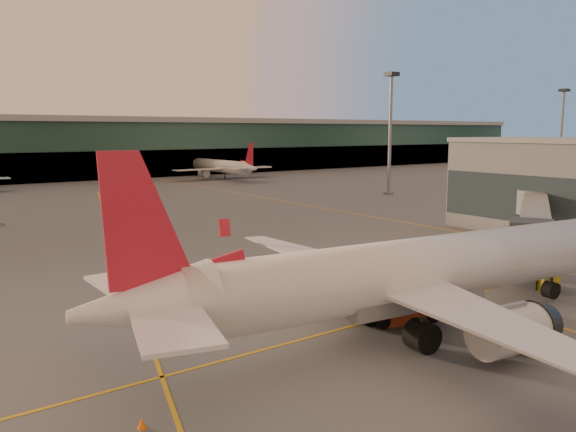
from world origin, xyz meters
TOP-DOWN VIEW (x-y plane):
  - ground at (0.00, 0.00)m, footprint 600.00×600.00m
  - taxi_markings at (-7.32, 44.49)m, footprint 100.12×173.00m
  - terminal at (0.00, 141.79)m, footprint 400.00×20.00m
  - gate_building at (41.93, 17.93)m, footprint 18.40×22.40m
  - mast_east_near at (55.00, 62.00)m, footprint 2.40×2.40m
  - mast_east_far at (130.00, 66.00)m, footprint 2.40×2.40m
  - main_airplane at (-4.75, 1.82)m, footprint 41.69×37.68m
  - jet_bridge at (23.76, 9.92)m, footprint 27.18×17.76m
  - catering_truck at (-3.17, 4.14)m, footprint 6.92×4.51m
  - gpu_cart at (13.26, 2.21)m, footprint 2.26×1.59m
  - pushback_tug at (15.97, 7.44)m, footprint 3.76×2.50m
  - cone_tail at (-23.62, 0.40)m, footprint 0.43×0.43m
  - cone_wing_left at (-6.81, 20.31)m, footprint 0.38×0.38m

SIDE VIEW (x-z plane):
  - ground at x=0.00m, z-range 0.00..0.00m
  - taxi_markings at x=-7.32m, z-range 0.00..0.01m
  - cone_wing_left at x=-6.81m, z-range -0.01..0.47m
  - cone_tail at x=-23.62m, z-range -0.01..0.54m
  - gpu_cart at x=13.26m, z-range -0.01..1.20m
  - pushback_tug at x=15.97m, z-range -0.17..1.62m
  - catering_truck at x=-3.17m, z-range 0.34..5.30m
  - main_airplane at x=-4.75m, z-range -2.20..10.38m
  - jet_bridge at x=23.76m, z-range 1.26..7.38m
  - gate_building at x=41.93m, z-range -0.01..12.59m
  - terminal at x=0.00m, z-range -0.04..17.56m
  - mast_east_near at x=55.00m, z-range 2.06..27.66m
  - mast_east_far at x=130.00m, z-range 2.06..27.66m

